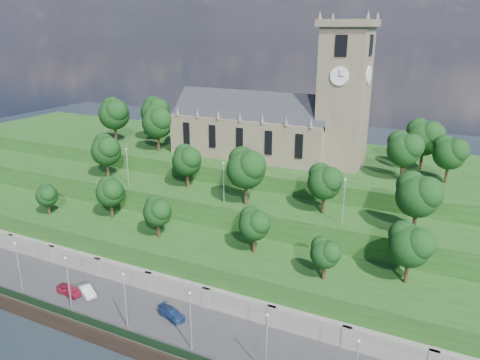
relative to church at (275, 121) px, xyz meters
The scene contains 17 objects.
ground 51.21m from the church, 90.98° to the right, with size 320.00×320.00×0.00m, color #1B232C.
promenade 45.42m from the church, 91.13° to the right, with size 160.00×12.00×2.00m, color #2D2D30.
quay_wall 50.78m from the church, 90.98° to the right, with size 160.00×0.50×2.20m, color black.
fence 49.57m from the church, 91.00° to the right, with size 160.00×0.10×1.20m, color black.
retaining_wall 39.48m from the church, 91.33° to the right, with size 160.00×2.10×5.00m.
embankment_lower 33.57m from the church, 91.61° to the right, with size 160.00×12.00×8.00m, color #1B4316.
embankment_upper 23.71m from the church, 92.66° to the right, with size 160.00×10.00×12.00m, color #1B4316.
hilltop 15.57m from the church, 101.11° to the left, with size 160.00×32.00×15.00m, color #1B4316.
church is the anchor object (origin of this frame).
trees_lower 29.26m from the church, 82.86° to the right, with size 65.59×8.72×8.23m.
trees_upper 18.80m from the church, 81.12° to the right, with size 63.03×8.85×9.54m.
trees_hilltop 7.59m from the church, 168.29° to the right, with size 75.69×16.33×10.17m.
lamp_posts_promenade 46.38m from the church, 93.67° to the right, with size 60.36×0.36×8.07m.
lamp_posts_upper 20.99m from the church, 92.26° to the right, with size 40.36×0.36×7.14m.
car_left 48.13m from the church, 111.04° to the right, with size 1.75×4.36×1.49m, color maroon.
car_middle 46.56m from the church, 108.57° to the right, with size 1.55×4.45×1.47m, color #A2A1A5.
car_right 43.86m from the church, 88.18° to the right, with size 1.86×4.57×1.33m, color navy.
Camera 1 is at (34.93, -38.26, 39.87)m, focal length 35.00 mm.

